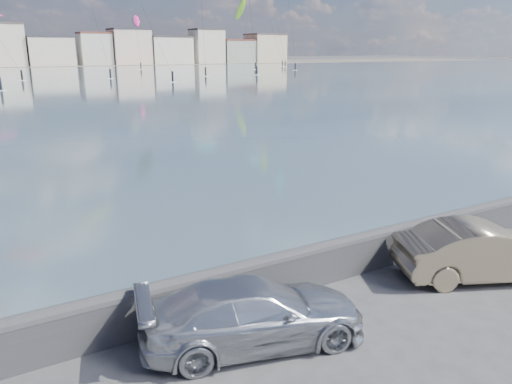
{
  "coord_description": "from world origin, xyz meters",
  "views": [
    {
      "loc": [
        -5.09,
        -6.24,
        5.62
      ],
      "look_at": [
        1.0,
        4.0,
        2.2
      ],
      "focal_mm": 35.0,
      "sensor_mm": 36.0,
      "label": 1
    }
  ],
  "objects": [
    {
      "name": "ground",
      "position": [
        0.0,
        0.0,
        0.0
      ],
      "size": [
        700.0,
        700.0,
        0.0
      ],
      "primitive_type": "plane",
      "color": "#333335",
      "rests_on": "ground"
    },
    {
      "name": "car_silver",
      "position": [
        -0.68,
        1.28,
        0.65
      ],
      "size": [
        4.78,
        2.88,
        1.3
      ],
      "primitive_type": "imported",
      "rotation": [
        0.0,
        0.0,
        1.32
      ],
      "color": "#B3B5BA",
      "rests_on": "ground"
    },
    {
      "name": "kitesurfer_6",
      "position": [
        70.72,
        130.16,
        16.72
      ],
      "size": [
        5.29,
        14.55,
        20.4
      ],
      "color": "#8CD826",
      "rests_on": "ground"
    },
    {
      "name": "car_champagne",
      "position": [
        5.82,
        0.84,
        0.72
      ],
      "size": [
        4.6,
        3.21,
        1.44
      ],
      "primitive_type": "imported",
      "rotation": [
        0.0,
        0.0,
        1.14
      ],
      "color": "tan",
      "rests_on": "ground"
    },
    {
      "name": "seawall",
      "position": [
        0.0,
        2.7,
        0.58
      ],
      "size": [
        400.0,
        0.36,
        1.08
      ],
      "color": "#28282B",
      "rests_on": "ground"
    },
    {
      "name": "kitesurfer_19",
      "position": [
        45.22,
        149.57,
        13.59
      ],
      "size": [
        5.55,
        15.34,
        16.36
      ],
      "color": "#E5338C",
      "rests_on": "ground"
    }
  ]
}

